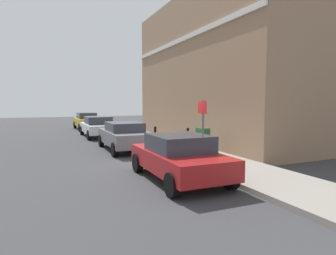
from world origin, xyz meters
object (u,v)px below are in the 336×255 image
Objects in this scene: utility_cabinet at (203,143)px; street_sign at (203,123)px; car_red at (179,157)px; car_white at (98,126)px; car_yellow at (86,121)px; car_grey at (124,135)px; bollard_near_cabinet at (188,138)px; bollard_far_kerb at (155,136)px.

street_sign is (-1.00, -1.66, 0.98)m from utility_cabinet.
car_red is 12.25m from car_white.
car_red is 3.48× the size of utility_cabinet.
car_yellow is 15.68m from utility_cabinet.
car_grey is 4.20× the size of bollard_near_cabinet.
car_white is 8.55m from bollard_near_cabinet.
car_red is 0.90× the size of car_white.
car_white is 6.96m from bollard_far_kerb.
car_white is (-0.26, 12.25, 0.01)m from car_red.
car_grey reaches higher than bollard_far_kerb.
bollard_far_kerb is at bearing -174.21° from car_yellow.
street_sign is (1.40, 0.96, 0.94)m from car_red.
utility_cabinet is at bearing -70.02° from bollard_far_kerb.
car_red is at bearing -145.57° from street_sign.
utility_cabinet is 2.17m from street_sign.
street_sign reaches higher than car_grey.
bollard_far_kerb is (1.62, -6.77, -0.02)m from car_white.
car_yellow is 17.23m from street_sign.
utility_cabinet is 1.11× the size of bollard_near_cabinet.
bollard_far_kerb is at bearing 90.52° from street_sign.
bollard_near_cabinet is at bearing -30.48° from car_red.
car_grey is at bearing 179.28° from car_yellow.
street_sign is (1.61, -17.13, 0.90)m from car_yellow.
car_white is 3.85× the size of utility_cabinet.
car_yellow is at bearing -0.84° from car_white.
car_yellow reaches higher than car_grey.
utility_cabinet is 3.04m from bollard_far_kerb.
utility_cabinet is (2.48, -3.44, -0.06)m from car_grey.
car_white is 1.93× the size of street_sign.
car_grey is at bearing -178.73° from car_white.
bollard_near_cabinet is 0.45× the size of street_sign.
utility_cabinet is at bearing -164.90° from car_white.
car_yellow reaches higher than car_white.
utility_cabinet is at bearing -93.72° from bollard_near_cabinet.
car_red is 3.55m from utility_cabinet.
car_grey is 5.40m from street_sign.
bollard_far_kerb is at bearing 130.87° from bollard_near_cabinet.
street_sign is (1.49, -5.11, 0.92)m from car_grey.
bollard_near_cabinet is (2.70, -13.92, -0.06)m from car_yellow.
car_red is at bearing 179.38° from car_yellow.
car_white is at bearing 178.19° from car_yellow.
bollard_far_kerb is (1.45, -0.59, -0.03)m from car_grey.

